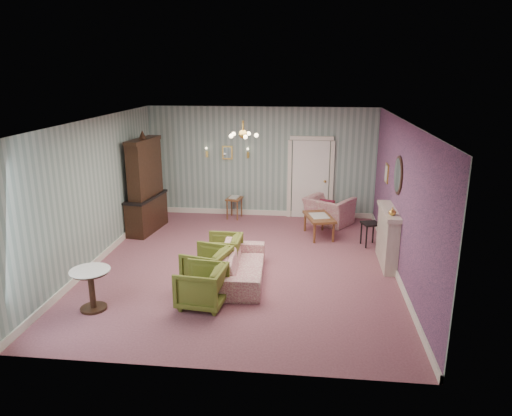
# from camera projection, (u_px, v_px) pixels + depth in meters

# --- Properties ---
(floor) EXTENTS (7.00, 7.00, 0.00)m
(floor) POSITION_uv_depth(u_px,v_px,m) (244.00, 265.00, 9.63)
(floor) COLOR #935563
(floor) RESTS_ON ground
(ceiling) EXTENTS (7.00, 7.00, 0.00)m
(ceiling) POSITION_uv_depth(u_px,v_px,m) (243.00, 121.00, 8.82)
(ceiling) COLOR white
(ceiling) RESTS_ON ground
(wall_back) EXTENTS (6.00, 0.00, 6.00)m
(wall_back) POSITION_uv_depth(u_px,v_px,m) (261.00, 162.00, 12.56)
(wall_back) COLOR gray
(wall_back) RESTS_ON ground
(wall_front) EXTENTS (6.00, 0.00, 6.00)m
(wall_front) POSITION_uv_depth(u_px,v_px,m) (205.00, 268.00, 5.88)
(wall_front) COLOR gray
(wall_front) RESTS_ON ground
(wall_left) EXTENTS (0.00, 7.00, 7.00)m
(wall_left) POSITION_uv_depth(u_px,v_px,m) (95.00, 192.00, 9.54)
(wall_left) COLOR gray
(wall_left) RESTS_ON ground
(wall_right) EXTENTS (0.00, 7.00, 7.00)m
(wall_right) POSITION_uv_depth(u_px,v_px,m) (402.00, 201.00, 8.91)
(wall_right) COLOR gray
(wall_right) RESTS_ON ground
(wall_right_floral) EXTENTS (0.00, 7.00, 7.00)m
(wall_right_floral) POSITION_uv_depth(u_px,v_px,m) (401.00, 201.00, 8.91)
(wall_right_floral) COLOR #BB5D8D
(wall_right_floral) RESTS_ON ground
(door) EXTENTS (1.12, 0.12, 2.16)m
(door) POSITION_uv_depth(u_px,v_px,m) (310.00, 178.00, 12.49)
(door) COLOR white
(door) RESTS_ON floor
(olive_chair_a) EXTENTS (0.78, 0.82, 0.77)m
(olive_chair_a) POSITION_uv_depth(u_px,v_px,m) (202.00, 284.00, 7.89)
(olive_chair_a) COLOR olive
(olive_chair_a) RESTS_ON floor
(olive_chair_b) EXTENTS (0.87, 0.91, 0.78)m
(olive_chair_b) POSITION_uv_depth(u_px,v_px,m) (207.00, 265.00, 8.67)
(olive_chair_b) COLOR olive
(olive_chair_b) RESTS_ON floor
(olive_chair_c) EXTENTS (0.68, 0.72, 0.73)m
(olive_chair_c) POSITION_uv_depth(u_px,v_px,m) (223.00, 250.00, 9.45)
(olive_chair_c) COLOR olive
(olive_chair_c) RESTS_ON floor
(sofa_chintz) EXTENTS (0.69, 2.02, 0.78)m
(sofa_chintz) POSITION_uv_depth(u_px,v_px,m) (242.00, 260.00, 8.89)
(sofa_chintz) COLOR #A6435E
(sofa_chintz) RESTS_ON floor
(wingback_chair) EXTENTS (1.28, 1.17, 0.94)m
(wingback_chair) POSITION_uv_depth(u_px,v_px,m) (329.00, 206.00, 12.11)
(wingback_chair) COLOR #A6435E
(wingback_chair) RESTS_ON floor
(dresser) EXTENTS (0.68, 1.49, 2.40)m
(dresser) POSITION_uv_depth(u_px,v_px,m) (145.00, 183.00, 11.40)
(dresser) COLOR black
(dresser) RESTS_ON floor
(fireplace) EXTENTS (0.30, 1.40, 1.16)m
(fireplace) POSITION_uv_depth(u_px,v_px,m) (388.00, 237.00, 9.55)
(fireplace) COLOR beige
(fireplace) RESTS_ON floor
(mantel_vase) EXTENTS (0.15, 0.15, 0.15)m
(mantel_vase) POSITION_uv_depth(u_px,v_px,m) (392.00, 211.00, 8.98)
(mantel_vase) COLOR gold
(mantel_vase) RESTS_ON fireplace
(oval_mirror) EXTENTS (0.04, 0.76, 0.84)m
(oval_mirror) POSITION_uv_depth(u_px,v_px,m) (398.00, 175.00, 9.18)
(oval_mirror) COLOR white
(oval_mirror) RESTS_ON wall_right
(framed_print) EXTENTS (0.04, 0.34, 0.42)m
(framed_print) POSITION_uv_depth(u_px,v_px,m) (387.00, 173.00, 10.54)
(framed_print) COLOR gold
(framed_print) RESTS_ON wall_right
(coffee_table) EXTENTS (0.80, 1.11, 0.51)m
(coffee_table) POSITION_uv_depth(u_px,v_px,m) (319.00, 226.00, 11.24)
(coffee_table) COLOR brown
(coffee_table) RESTS_ON floor
(side_table_black) EXTENTS (0.45, 0.45, 0.54)m
(side_table_black) POSITION_uv_depth(u_px,v_px,m) (370.00, 234.00, 10.63)
(side_table_black) COLOR black
(side_table_black) RESTS_ON floor
(pedestal_table) EXTENTS (0.81, 0.81, 0.71)m
(pedestal_table) POSITION_uv_depth(u_px,v_px,m) (92.00, 290.00, 7.77)
(pedestal_table) COLOR black
(pedestal_table) RESTS_ON floor
(nesting_table) EXTENTS (0.44, 0.52, 0.60)m
(nesting_table) POSITION_uv_depth(u_px,v_px,m) (234.00, 207.00, 12.62)
(nesting_table) COLOR brown
(nesting_table) RESTS_ON floor
(gilt_mirror_back) EXTENTS (0.28, 0.06, 0.36)m
(gilt_mirror_back) POSITION_uv_depth(u_px,v_px,m) (227.00, 153.00, 12.55)
(gilt_mirror_back) COLOR gold
(gilt_mirror_back) RESTS_ON wall_back
(sconce_left) EXTENTS (0.16, 0.12, 0.30)m
(sconce_left) POSITION_uv_depth(u_px,v_px,m) (207.00, 152.00, 12.59)
(sconce_left) COLOR gold
(sconce_left) RESTS_ON wall_back
(sconce_right) EXTENTS (0.16, 0.12, 0.30)m
(sconce_right) POSITION_uv_depth(u_px,v_px,m) (248.00, 153.00, 12.47)
(sconce_right) COLOR gold
(sconce_right) RESTS_ON wall_back
(chandelier) EXTENTS (0.56, 0.56, 0.36)m
(chandelier) POSITION_uv_depth(u_px,v_px,m) (243.00, 135.00, 8.89)
(chandelier) COLOR gold
(chandelier) RESTS_ON ceiling
(burgundy_cushion) EXTENTS (0.41, 0.28, 0.39)m
(burgundy_cushion) POSITION_uv_depth(u_px,v_px,m) (327.00, 207.00, 11.97)
(burgundy_cushion) COLOR maroon
(burgundy_cushion) RESTS_ON wingback_chair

